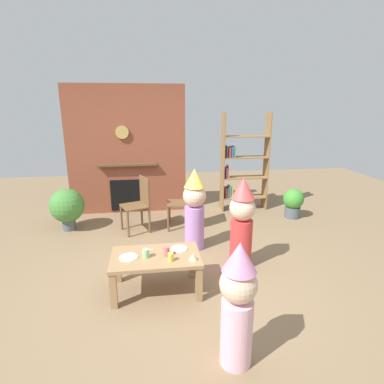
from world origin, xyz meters
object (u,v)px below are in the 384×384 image
coffee_table (156,262)px  child_with_cone_hat (238,302)px  paper_cup_near_right (146,253)px  paper_plate_front (179,249)px  bookshelf (241,166)px  dining_chair_left (140,201)px  paper_cup_near_left (171,257)px  potted_plant_tall (293,202)px  birthday_cake_slice (193,256)px  child_in_pink (242,221)px  dining_chair_middle (185,199)px  child_by_the_chairs (194,207)px  paper_plate_rear (129,257)px  paper_cup_center (167,251)px  potted_plant_short (67,206)px

coffee_table → child_with_cone_hat: bearing=-61.4°
paper_cup_near_right → paper_plate_front: (0.37, 0.14, -0.04)m
bookshelf → dining_chair_left: bearing=-156.5°
paper_cup_near_left → potted_plant_tall: potted_plant_tall is taller
coffee_table → birthday_cake_slice: (0.40, -0.16, 0.12)m
child_in_pink → dining_chair_middle: 1.52m
dining_chair_middle → child_by_the_chairs: bearing=100.5°
child_with_cone_hat → dining_chair_middle: bearing=-27.2°
paper_plate_front → child_in_pink: bearing=20.6°
paper_plate_rear → child_in_pink: bearing=17.5°
coffee_table → child_by_the_chairs: 1.22m
paper_cup_near_left → dining_chair_middle: dining_chair_middle is taller
child_by_the_chairs → dining_chair_left: 1.12m
paper_plate_rear → dining_chair_left: size_ratio=0.22×
bookshelf → paper_cup_near_left: (-1.58, -2.80, -0.39)m
coffee_table → paper_cup_center: bearing=-8.7°
potted_plant_tall → paper_cup_near_right: bearing=-142.3°
paper_cup_center → dining_chair_middle: size_ratio=0.12×
potted_plant_tall → potted_plant_short: (-3.99, -0.05, 0.11)m
potted_plant_tall → dining_chair_left: bearing=-175.2°
child_with_cone_hat → potted_plant_tall: child_with_cone_hat is taller
child_in_pink → child_by_the_chairs: child_by_the_chairs is taller
paper_cup_near_right → bookshelf: bearing=55.6°
dining_chair_middle → potted_plant_tall: 2.07m
paper_cup_center → child_in_pink: child_in_pink is taller
paper_cup_near_left → dining_chair_left: dining_chair_left is taller
child_in_pink → bookshelf: bearing=-127.0°
child_with_cone_hat → paper_cup_near_left: bearing=-3.6°
child_in_pink → paper_plate_rear: bearing=-3.6°
paper_plate_front → dining_chair_middle: (0.27, 1.72, 0.07)m
paper_cup_center → child_in_pink: bearing=24.4°
paper_cup_near_right → paper_cup_center: (0.22, 0.01, 0.00)m
coffee_table → paper_cup_center: 0.18m
paper_plate_front → dining_chair_left: bearing=105.8°
paper_cup_near_left → child_in_pink: bearing=31.1°
paper_plate_rear → paper_cup_center: bearing=-0.6°
paper_cup_near_right → birthday_cake_slice: paper_cup_near_right is taller
paper_plate_rear → child_in_pink: child_in_pink is taller
bookshelf → child_in_pink: bearing=-105.9°
paper_plate_rear → potted_plant_tall: size_ratio=0.37×
paper_plate_rear → child_with_cone_hat: 1.43m
dining_chair_left → potted_plant_tall: dining_chair_left is taller
potted_plant_tall → birthday_cake_slice: bearing=-134.7°
coffee_table → paper_cup_near_right: bearing=-165.8°
child_with_cone_hat → potted_plant_tall: bearing=-60.5°
birthday_cake_slice → potted_plant_short: bearing=129.8°
coffee_table → bookshelf: bearing=56.9°
paper_cup_near_left → paper_plate_front: 0.29m
birthday_cake_slice → child_in_pink: 0.93m
paper_cup_near_left → potted_plant_tall: 3.28m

